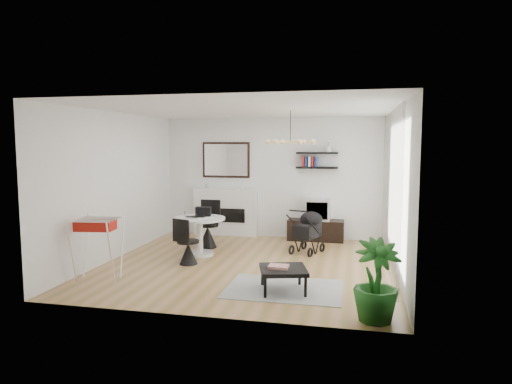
% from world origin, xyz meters
% --- Properties ---
extents(floor, '(5.00, 5.00, 0.00)m').
position_xyz_m(floor, '(0.00, 0.00, 0.00)').
color(floor, olive).
rests_on(floor, ground).
extents(ceiling, '(5.00, 5.00, 0.00)m').
position_xyz_m(ceiling, '(0.00, 0.00, 2.70)').
color(ceiling, white).
rests_on(ceiling, wall_back).
extents(wall_back, '(5.00, 0.00, 5.00)m').
position_xyz_m(wall_back, '(0.00, 2.50, 1.35)').
color(wall_back, white).
rests_on(wall_back, floor).
extents(wall_left, '(0.00, 5.00, 5.00)m').
position_xyz_m(wall_left, '(-2.50, 0.00, 1.35)').
color(wall_left, white).
rests_on(wall_left, floor).
extents(wall_right, '(0.00, 5.00, 5.00)m').
position_xyz_m(wall_right, '(2.50, 0.00, 1.35)').
color(wall_right, white).
rests_on(wall_right, floor).
extents(sheer_curtain, '(0.04, 3.60, 2.60)m').
position_xyz_m(sheer_curtain, '(2.40, 0.20, 1.35)').
color(sheer_curtain, white).
rests_on(sheer_curtain, wall_right).
extents(fireplace, '(1.50, 0.17, 2.16)m').
position_xyz_m(fireplace, '(-1.10, 2.42, 0.69)').
color(fireplace, white).
rests_on(fireplace, floor).
extents(shelf_lower, '(0.90, 0.25, 0.04)m').
position_xyz_m(shelf_lower, '(1.00, 2.37, 1.60)').
color(shelf_lower, black).
rests_on(shelf_lower, wall_back).
extents(shelf_upper, '(0.90, 0.25, 0.04)m').
position_xyz_m(shelf_upper, '(1.00, 2.37, 1.92)').
color(shelf_upper, black).
rests_on(shelf_upper, wall_back).
extents(pendant_lamp, '(0.90, 0.90, 0.10)m').
position_xyz_m(pendant_lamp, '(0.70, 0.30, 2.15)').
color(pendant_lamp, '#E2BE76').
rests_on(pendant_lamp, ceiling).
extents(tv_console, '(1.22, 0.43, 0.46)m').
position_xyz_m(tv_console, '(1.00, 2.28, 0.23)').
color(tv_console, black).
rests_on(tv_console, floor).
extents(crt_tv, '(0.53, 0.47, 0.47)m').
position_xyz_m(crt_tv, '(1.04, 2.27, 0.69)').
color(crt_tv, silver).
rests_on(crt_tv, tv_console).
extents(dining_table, '(0.99, 0.99, 0.72)m').
position_xyz_m(dining_table, '(-1.06, 0.47, 0.48)').
color(dining_table, white).
rests_on(dining_table, floor).
extents(laptop, '(0.40, 0.30, 0.03)m').
position_xyz_m(laptop, '(-1.12, 0.42, 0.74)').
color(laptop, black).
rests_on(laptop, dining_table).
extents(black_bag, '(0.32, 0.22, 0.17)m').
position_xyz_m(black_bag, '(-1.05, 0.69, 0.81)').
color(black_bag, black).
rests_on(black_bag, dining_table).
extents(newspaper, '(0.37, 0.34, 0.01)m').
position_xyz_m(newspaper, '(-0.90, 0.40, 0.73)').
color(newspaper, white).
rests_on(newspaper, dining_table).
extents(drinking_glass, '(0.06, 0.06, 0.09)m').
position_xyz_m(drinking_glass, '(-1.38, 0.60, 0.77)').
color(drinking_glass, white).
rests_on(drinking_glass, dining_table).
extents(chair_far, '(0.46, 0.46, 0.96)m').
position_xyz_m(chair_far, '(-1.11, 1.14, 0.30)').
color(chair_far, black).
rests_on(chair_far, floor).
extents(chair_near, '(0.43, 0.44, 0.83)m').
position_xyz_m(chair_near, '(-1.04, -0.22, 0.26)').
color(chair_near, black).
rests_on(chair_near, floor).
extents(drying_rack, '(0.73, 0.69, 0.98)m').
position_xyz_m(drying_rack, '(-2.07, -1.37, 0.51)').
color(drying_rack, white).
rests_on(drying_rack, floor).
extents(stroller, '(0.67, 0.82, 0.90)m').
position_xyz_m(stroller, '(0.95, 1.13, 0.38)').
color(stroller, black).
rests_on(stroller, floor).
extents(rug, '(1.68, 1.22, 0.01)m').
position_xyz_m(rug, '(0.84, -1.23, 0.01)').
color(rug, '#959595').
rests_on(rug, floor).
extents(coffee_table, '(0.80, 0.80, 0.34)m').
position_xyz_m(coffee_table, '(0.84, -1.33, 0.31)').
color(coffee_table, black).
rests_on(coffee_table, rug).
extents(magazines, '(0.28, 0.22, 0.04)m').
position_xyz_m(magazines, '(0.78, -1.35, 0.37)').
color(magazines, '#B83A2E').
rests_on(magazines, coffee_table).
extents(potted_plant, '(0.71, 0.71, 0.99)m').
position_xyz_m(potted_plant, '(2.10, -2.19, 0.49)').
color(potted_plant, '#1B5919').
rests_on(potted_plant, floor).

